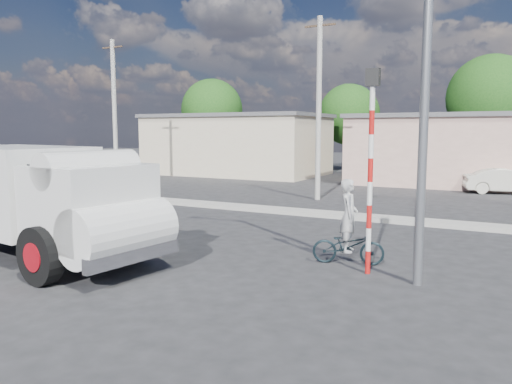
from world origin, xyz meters
The scene contains 10 objects.
ground_plane centered at (0.00, 0.00, 0.00)m, with size 120.00×120.00×0.00m, color #252527.
median centered at (0.00, 8.00, 0.08)m, with size 40.00×0.80×0.16m, color #99968E.
truck centered at (-3.88, -1.02, 1.49)m, with size 6.77×3.27×2.69m.
bicycle centered at (2.58, 2.06, 0.43)m, with size 0.57×1.64×0.86m, color black.
cyclist centered at (2.58, 2.06, 0.84)m, with size 0.62×0.40×1.69m, color silver.
car_cream centered at (5.36, 18.44, 0.63)m, with size 1.32×3.80×1.25m, color beige.
traffic_pole centered at (3.20, 1.50, 2.59)m, with size 0.28×0.18×4.36m.
streetlight centered at (4.14, 1.20, 4.96)m, with size 2.34×0.22×9.00m.
building_row centered at (1.10, 22.00, 2.13)m, with size 37.80×7.30×4.44m.
utility_poles centered at (3.25, 12.00, 4.07)m, with size 35.40×0.24×8.00m.
Camera 1 is at (6.01, -8.93, 3.08)m, focal length 35.00 mm.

